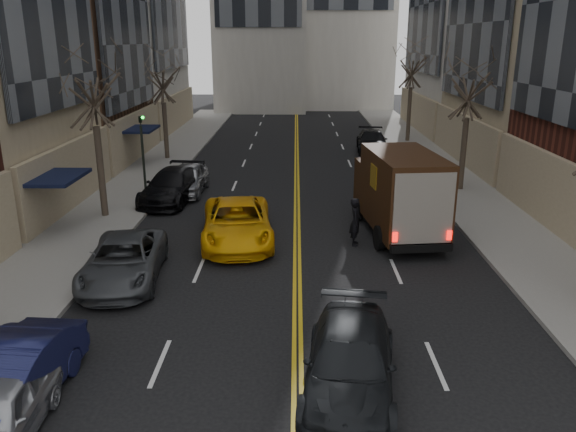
% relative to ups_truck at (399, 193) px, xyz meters
% --- Properties ---
extents(sidewalk_left, '(4.00, 66.00, 0.15)m').
position_rel_ups_truck_xyz_m(sidewalk_left, '(-13.20, 9.02, -1.72)').
color(sidewalk_left, slate).
rests_on(sidewalk_left, ground).
extents(sidewalk_right, '(4.00, 66.00, 0.15)m').
position_rel_ups_truck_xyz_m(sidewalk_right, '(4.80, 9.02, -1.72)').
color(sidewalk_right, slate).
rests_on(sidewalk_right, ground).
extents(tree_lf_mid, '(3.20, 3.20, 8.91)m').
position_rel_ups_truck_xyz_m(tree_lf_mid, '(-13.00, 2.02, 4.81)').
color(tree_lf_mid, '#382D23').
rests_on(tree_lf_mid, sidewalk_left).
extents(tree_lf_far, '(3.20, 3.20, 8.12)m').
position_rel_ups_truck_xyz_m(tree_lf_far, '(-13.00, 15.02, 4.23)').
color(tree_lf_far, '#382D23').
rests_on(tree_lf_far, sidewalk_left).
extents(tree_rt_mid, '(3.20, 3.20, 8.32)m').
position_rel_ups_truck_xyz_m(tree_rt_mid, '(4.60, 7.02, 4.38)').
color(tree_rt_mid, '#382D23').
rests_on(tree_rt_mid, sidewalk_right).
extents(tree_rt_far, '(3.20, 3.20, 9.11)m').
position_rel_ups_truck_xyz_m(tree_rt_far, '(4.60, 22.02, 4.95)').
color(tree_rt_far, '#382D23').
rests_on(tree_rt_far, sidewalk_right).
extents(traffic_signal, '(0.29, 0.26, 4.70)m').
position_rel_ups_truck_xyz_m(traffic_signal, '(-11.59, 4.02, 1.03)').
color(traffic_signal, black).
rests_on(traffic_signal, sidewalk_left).
extents(ups_truck, '(3.20, 6.71, 3.55)m').
position_rel_ups_truck_xyz_m(ups_truck, '(0.00, 0.00, 0.00)').
color(ups_truck, black).
rests_on(ups_truck, ground).
extents(observer_sedan, '(2.71, 5.30, 1.47)m').
position_rel_ups_truck_xyz_m(observer_sedan, '(-3.00, -11.06, -1.05)').
color(observer_sedan, black).
rests_on(observer_sedan, ground).
extents(taxi, '(3.36, 6.16, 1.64)m').
position_rel_ups_truck_xyz_m(taxi, '(-6.61, -1.02, -0.97)').
color(taxi, '#F0AB0A').
rests_on(taxi, ground).
extents(pedestrian, '(0.55, 0.75, 1.92)m').
position_rel_ups_truck_xyz_m(pedestrian, '(-1.89, -1.30, -0.83)').
color(pedestrian, black).
rests_on(pedestrian, ground).
extents(parked_lf_b, '(1.88, 4.65, 1.50)m').
position_rel_ups_truck_xyz_m(parked_lf_b, '(-10.50, -11.86, -1.04)').
color(parked_lf_b, '#121439').
rests_on(parked_lf_b, ground).
extents(parked_lf_c, '(2.88, 5.42, 1.45)m').
position_rel_ups_truck_xyz_m(parked_lf_c, '(-10.07, -4.88, -1.07)').
color(parked_lf_c, '#43464A').
rests_on(parked_lf_c, ground).
extents(parked_lf_d, '(2.91, 5.71, 1.59)m').
position_rel_ups_truck_xyz_m(parked_lf_d, '(-10.50, 4.95, -1.00)').
color(parked_lf_d, black).
rests_on(parked_lf_d, ground).
extents(parked_lf_e, '(1.88, 4.53, 1.54)m').
position_rel_ups_truck_xyz_m(parked_lf_e, '(-10.00, 6.46, -1.02)').
color(parked_lf_e, '#97999E').
rests_on(parked_lf_e, ground).
extents(parked_rt_a, '(2.00, 4.91, 1.58)m').
position_rel_ups_truck_xyz_m(parked_rt_a, '(2.08, 8.63, -1.00)').
color(parked_rt_a, '#505459').
rests_on(parked_rt_a, ground).
extents(parked_rt_b, '(2.74, 5.31, 1.43)m').
position_rel_ups_truck_xyz_m(parked_rt_b, '(2.10, 9.18, -1.08)').
color(parked_rt_b, '#A5A6AC').
rests_on(parked_rt_b, ground).
extents(parked_rt_c, '(2.50, 5.39, 1.52)m').
position_rel_ups_truck_xyz_m(parked_rt_c, '(1.26, 18.10, -1.03)').
color(parked_rt_c, black).
rests_on(parked_rt_c, ground).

